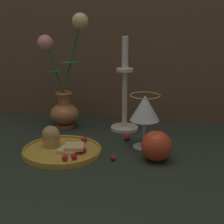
{
  "coord_description": "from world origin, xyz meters",
  "views": [
    {
      "loc": [
        0.27,
        -0.99,
        0.4
      ],
      "look_at": [
        0.07,
        0.04,
        0.1
      ],
      "focal_mm": 60.0,
      "sensor_mm": 36.0,
      "label": 1
    }
  ],
  "objects_px": {
    "wine_glass": "(145,110)",
    "candlestick": "(125,98)",
    "vase": "(64,93)",
    "plate_with_pastries": "(61,148)",
    "apple_beside_vase": "(156,146)"
  },
  "relations": [
    {
      "from": "vase",
      "to": "candlestick",
      "type": "distance_m",
      "value": 0.2
    },
    {
      "from": "vase",
      "to": "apple_beside_vase",
      "type": "distance_m",
      "value": 0.41
    },
    {
      "from": "plate_with_pastries",
      "to": "candlestick",
      "type": "relative_size",
      "value": 0.7
    },
    {
      "from": "plate_with_pastries",
      "to": "vase",
      "type": "bearing_deg",
      "value": 104.96
    },
    {
      "from": "wine_glass",
      "to": "apple_beside_vase",
      "type": "relative_size",
      "value": 1.66
    },
    {
      "from": "plate_with_pastries",
      "to": "wine_glass",
      "type": "xyz_separation_m",
      "value": [
        0.22,
        0.09,
        0.1
      ]
    },
    {
      "from": "vase",
      "to": "plate_with_pastries",
      "type": "height_order",
      "value": "vase"
    },
    {
      "from": "plate_with_pastries",
      "to": "wine_glass",
      "type": "height_order",
      "value": "wine_glass"
    },
    {
      "from": "candlestick",
      "to": "plate_with_pastries",
      "type": "bearing_deg",
      "value": -121.13
    },
    {
      "from": "wine_glass",
      "to": "candlestick",
      "type": "relative_size",
      "value": 0.49
    },
    {
      "from": "vase",
      "to": "wine_glass",
      "type": "height_order",
      "value": "vase"
    },
    {
      "from": "plate_with_pastries",
      "to": "apple_beside_vase",
      "type": "height_order",
      "value": "apple_beside_vase"
    },
    {
      "from": "vase",
      "to": "candlestick",
      "type": "xyz_separation_m",
      "value": [
        0.2,
        0.01,
        -0.01
      ]
    },
    {
      "from": "vase",
      "to": "wine_glass",
      "type": "distance_m",
      "value": 0.31
    },
    {
      "from": "vase",
      "to": "candlestick",
      "type": "height_order",
      "value": "vase"
    }
  ]
}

